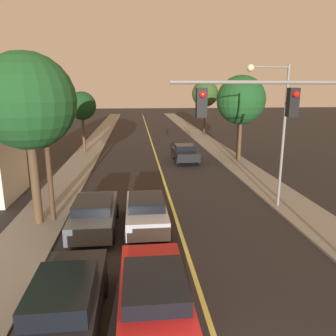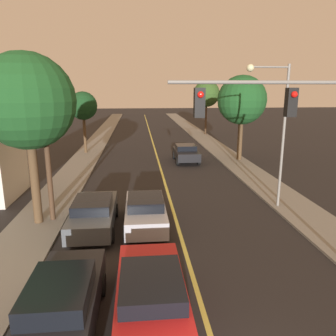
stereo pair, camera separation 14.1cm
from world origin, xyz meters
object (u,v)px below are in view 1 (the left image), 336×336
object	(u,v)px
utility_pole_left	(46,140)
tree_left_far	(82,106)
tree_left_near	(27,102)
car_far_oncoming	(185,153)
car_near_lane_front	(154,295)
streetlamp_right	(275,117)
traffic_signal_mast	(304,131)
tree_right_near	(241,100)
car_outer_lane_second	(94,213)
car_outer_lane_front	(65,306)
tree_right_far	(205,94)
car_near_lane_second	(146,211)

from	to	relation	value
utility_pole_left	tree_left_far	world-z (taller)	utility_pole_left
tree_left_near	car_far_oncoming	bearing A→B (deg)	55.21
car_near_lane_front	streetlamp_right	xyz separation A→B (m)	(6.57, 8.05, 4.03)
car_near_lane_front	traffic_signal_mast	distance (m)	6.85
traffic_signal_mast	tree_right_near	world-z (taller)	tree_right_near
car_outer_lane_second	tree_right_near	xyz separation A→B (m)	(10.86, 13.45, 4.43)
car_outer_lane_front	car_far_oncoming	xyz separation A→B (m)	(6.16, 19.93, -0.02)
utility_pole_left	tree_right_near	world-z (taller)	utility_pole_left
car_far_oncoming	tree_right_far	xyz separation A→B (m)	(5.03, 15.99, 4.69)
car_near_lane_second	tree_left_near	distance (m)	6.99
car_outer_lane_front	tree_left_far	xyz separation A→B (m)	(-3.02, 24.35, 3.75)
car_near_lane_second	tree_left_far	xyz separation A→B (m)	(-5.33, 17.90, 3.77)
utility_pole_left	tree_right_near	distance (m)	17.94
utility_pole_left	tree_right_far	xyz separation A→B (m)	(13.26, 28.39, 1.52)
traffic_signal_mast	streetlamp_right	xyz separation A→B (m)	(1.56, 5.83, -0.07)
car_far_oncoming	car_outer_lane_front	bearing A→B (deg)	72.83
car_far_oncoming	traffic_signal_mast	distance (m)	17.90
car_far_oncoming	tree_left_near	world-z (taller)	tree_left_near
car_near_lane_front	streetlamp_right	world-z (taller)	streetlamp_right
car_near_lane_second	utility_pole_left	distance (m)	5.52
utility_pole_left	tree_left_far	bearing A→B (deg)	93.20
car_outer_lane_second	tree_left_near	bearing A→B (deg)	163.22
car_far_oncoming	tree_right_near	xyz separation A→B (m)	(4.70, -0.04, 4.43)
streetlamp_right	utility_pole_left	world-z (taller)	utility_pole_left
car_near_lane_front	tree_right_near	distance (m)	21.82
streetlamp_right	tree_left_near	xyz separation A→B (m)	(-11.54, -1.12, 0.86)
car_near_lane_second	utility_pole_left	xyz separation A→B (m)	(-4.39, 1.07, 3.16)
car_far_oncoming	traffic_signal_mast	size ratio (longest dim) A/B	0.62
tree_left_near	car_near_lane_second	bearing A→B (deg)	-9.10
car_outer_lane_front	car_outer_lane_second	distance (m)	6.45
tree_right_near	utility_pole_left	bearing A→B (deg)	-136.28
streetlamp_right	tree_right_near	bearing A→B (deg)	80.28
streetlamp_right	tree_right_far	size ratio (longest dim) A/B	1.02
car_near_lane_second	car_outer_lane_second	bearing A→B (deg)	-179.90
tree_left_far	tree_right_near	xyz separation A→B (m)	(13.88, -4.45, 0.65)
car_far_oncoming	streetlamp_right	xyz separation A→B (m)	(2.73, -11.56, 4.00)
streetlamp_right	car_near_lane_second	bearing A→B (deg)	-163.75
car_near_lane_front	tree_left_near	size ratio (longest dim) A/B	0.66
utility_pole_left	tree_right_far	distance (m)	31.37
car_far_oncoming	tree_right_near	size ratio (longest dim) A/B	0.57
car_outer_lane_front	streetlamp_right	xyz separation A→B (m)	(8.89, 8.37, 3.98)
utility_pole_left	car_near_lane_front	bearing A→B (deg)	-58.66
car_near_lane_second	tree_left_near	size ratio (longest dim) A/B	0.57
streetlamp_right	tree_right_far	xyz separation A→B (m)	(2.30, 27.55, 0.69)
tree_right_far	streetlamp_right	bearing A→B (deg)	-94.77
streetlamp_right	utility_pole_left	xyz separation A→B (m)	(-10.96, -0.84, -0.83)
car_near_lane_front	streetlamp_right	size ratio (longest dim) A/B	0.69
car_outer_lane_second	tree_right_far	world-z (taller)	tree_right_far
car_outer_lane_second	car_far_oncoming	xyz separation A→B (m)	(6.16, 13.48, 0.01)
tree_right_near	car_outer_lane_second	bearing A→B (deg)	-128.93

